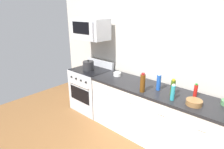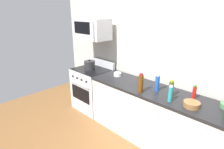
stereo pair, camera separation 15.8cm
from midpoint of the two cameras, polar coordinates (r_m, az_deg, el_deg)
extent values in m
plane|color=brown|center=(3.42, 10.99, -18.83)|extent=(6.50, 6.50, 0.00)
cube|color=#B7B2A8|center=(3.15, 16.42, 4.96)|extent=(5.42, 0.10, 2.70)
cube|color=silver|center=(3.17, 11.51, -12.54)|extent=(2.30, 0.62, 0.88)
cube|color=black|center=(2.95, 12.11, -4.93)|extent=(2.33, 0.65, 0.04)
cube|color=black|center=(3.20, 8.28, -20.61)|extent=(2.30, 0.02, 0.10)
cylinder|color=silver|center=(3.23, -3.55, -5.76)|extent=(0.10, 0.02, 0.02)
cylinder|color=silver|center=(2.92, 4.02, -8.74)|extent=(0.10, 0.02, 0.02)
cylinder|color=silver|center=(2.67, 13.37, -12.14)|extent=(0.10, 0.02, 0.02)
cylinder|color=silver|center=(2.52, 24.52, -15.67)|extent=(0.10, 0.02, 0.02)
cube|color=#B7BABF|center=(4.04, -7.65, -4.74)|extent=(0.76, 0.64, 0.91)
cube|color=black|center=(3.86, -11.29, -6.24)|extent=(0.58, 0.01, 0.30)
cylinder|color=#B7BABF|center=(3.75, -11.90, -3.21)|extent=(0.61, 0.02, 0.02)
cube|color=#B7BABF|center=(4.03, -4.89, 3.45)|extent=(0.76, 0.06, 0.16)
cube|color=black|center=(3.87, -7.95, 1.50)|extent=(0.73, 0.61, 0.01)
cylinder|color=black|center=(3.89, -13.76, -0.74)|extent=(0.04, 0.02, 0.04)
cylinder|color=black|center=(3.78, -12.43, -1.27)|extent=(0.04, 0.02, 0.04)
cylinder|color=black|center=(3.66, -11.01, -1.83)|extent=(0.04, 0.02, 0.04)
cylinder|color=black|center=(3.55, -9.50, -2.43)|extent=(0.04, 0.02, 0.04)
cube|color=#B7BABF|center=(3.74, -7.97, 13.94)|extent=(0.74, 0.40, 0.40)
cube|color=black|center=(3.65, -11.11, 14.16)|extent=(0.48, 0.01, 0.22)
cube|color=#B7BABF|center=(3.37, -7.46, 13.39)|extent=(0.02, 0.04, 0.30)
cylinder|color=teal|center=(2.62, 16.88, -5.58)|extent=(0.06, 0.06, 0.21)
cylinder|color=white|center=(2.57, 17.13, -3.21)|extent=(0.04, 0.04, 0.02)
cylinder|color=#B21914|center=(2.81, 23.25, -4.85)|extent=(0.05, 0.05, 0.19)
cylinder|color=#19721E|center=(2.77, 23.53, -2.89)|extent=(0.03, 0.03, 0.02)
cylinder|color=#1E4CA5|center=(2.88, 12.86, -2.55)|extent=(0.07, 0.07, 0.24)
cylinder|color=silver|center=(2.83, 13.07, -0.02)|extent=(0.04, 0.04, 0.02)
cylinder|color=#385114|center=(2.76, 16.97, -4.07)|extent=(0.06, 0.06, 0.23)
cylinder|color=#B29919|center=(2.72, 17.23, -1.64)|extent=(0.04, 0.04, 0.02)
cylinder|color=#59330F|center=(2.77, 7.98, -2.77)|extent=(0.08, 0.08, 0.27)
cylinder|color=maroon|center=(2.72, 8.12, 0.16)|extent=(0.05, 0.05, 0.03)
cylinder|color=white|center=(3.45, 0.35, 0.11)|extent=(0.14, 0.14, 0.06)
torus|color=white|center=(3.44, 0.35, 0.56)|extent=(0.14, 0.14, 0.01)
cylinder|color=white|center=(3.46, 0.35, -0.32)|extent=(0.08, 0.08, 0.01)
cylinder|color=brown|center=(2.61, 22.74, -8.10)|extent=(0.21, 0.21, 0.07)
torus|color=brown|center=(2.60, 22.82, -7.51)|extent=(0.21, 0.21, 0.01)
cylinder|color=brown|center=(2.62, 22.65, -8.68)|extent=(0.11, 0.11, 0.01)
cylinder|color=#262628|center=(3.81, -8.59, 2.75)|extent=(0.23, 0.23, 0.19)
sphere|color=black|center=(3.78, -8.67, 4.34)|extent=(0.04, 0.04, 0.04)
camera|label=1|loc=(0.08, -91.34, -0.47)|focal=29.16mm
camera|label=2|loc=(0.08, 88.66, 0.47)|focal=29.16mm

